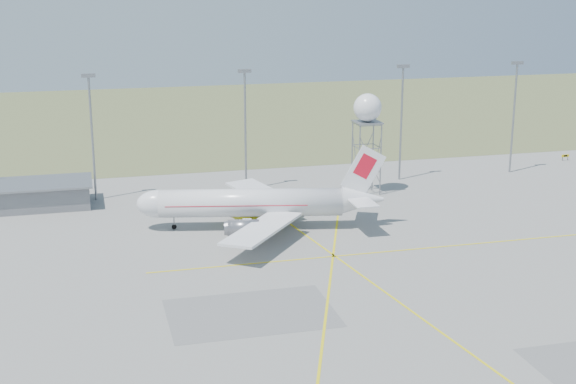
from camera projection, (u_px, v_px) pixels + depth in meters
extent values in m
plane|color=gray|center=(485.00, 353.00, 77.66)|extent=(400.00, 400.00, 0.00)
cube|color=#495C33|center=(226.00, 116.00, 208.46)|extent=(400.00, 120.00, 0.03)
cube|color=slate|center=(31.00, 196.00, 126.07)|extent=(18.00, 9.00, 3.60)
cube|color=gray|center=(30.00, 184.00, 125.56)|extent=(19.00, 10.00, 0.30)
cylinder|color=gray|center=(92.00, 139.00, 128.22)|extent=(0.36, 0.36, 20.00)
cube|color=gray|center=(88.00, 75.00, 125.56)|extent=(2.20, 0.50, 0.60)
cylinder|color=gray|center=(245.00, 132.00, 134.29)|extent=(0.36, 0.36, 20.00)
cube|color=gray|center=(245.00, 71.00, 131.62)|extent=(2.20, 0.50, 0.60)
cylinder|color=gray|center=(401.00, 124.00, 141.08)|extent=(0.36, 0.36, 20.00)
cube|color=gray|center=(403.00, 66.00, 138.41)|extent=(2.20, 0.50, 0.60)
cylinder|color=gray|center=(513.00, 119.00, 146.41)|extent=(0.36, 0.36, 20.00)
cube|color=gray|center=(518.00, 63.00, 143.75)|extent=(2.20, 0.50, 0.60)
cylinder|color=black|center=(562.00, 159.00, 158.17)|extent=(0.10, 0.10, 0.80)
cylinder|color=black|center=(568.00, 158.00, 158.46)|extent=(0.10, 0.10, 0.80)
cube|color=yellow|center=(565.00, 156.00, 158.17)|extent=(1.60, 0.15, 0.50)
cube|color=black|center=(566.00, 156.00, 158.09)|extent=(0.80, 0.03, 0.30)
cylinder|color=silver|center=(251.00, 203.00, 114.98)|extent=(26.48, 9.46, 4.03)
ellipsoid|color=silver|center=(159.00, 204.00, 114.45)|extent=(7.16, 5.30, 4.03)
cube|color=black|center=(150.00, 200.00, 114.24)|extent=(1.96, 2.49, 0.98)
cone|color=silver|center=(363.00, 199.00, 115.55)|extent=(6.76, 5.22, 4.03)
cube|color=silver|center=(363.00, 171.00, 114.44)|extent=(6.38, 1.66, 7.59)
cube|color=red|center=(365.00, 166.00, 114.27)|extent=(3.47, 1.07, 3.89)
cube|color=silver|center=(356.00, 190.00, 118.51)|extent=(4.32, 6.10, 0.18)
cube|color=silver|center=(362.00, 202.00, 112.29)|extent=(4.32, 6.10, 0.18)
cube|color=silver|center=(261.00, 193.00, 124.05)|extent=(8.56, 16.82, 0.36)
cube|color=silver|center=(262.00, 229.00, 106.55)|extent=(13.77, 15.68, 0.36)
cylinder|color=slate|center=(244.00, 204.00, 121.08)|extent=(4.63, 3.16, 2.32)
cylinder|color=slate|center=(244.00, 228.00, 109.80)|extent=(4.63, 3.16, 2.32)
cube|color=red|center=(237.00, 202.00, 114.87)|extent=(20.57, 8.23, 0.12)
cylinder|color=black|center=(174.00, 226.00, 115.41)|extent=(0.84, 0.84, 0.91)
cube|color=black|center=(265.00, 225.00, 115.94)|extent=(2.26, 6.13, 0.91)
cylinder|color=gray|center=(265.00, 222.00, 115.82)|extent=(0.29, 0.29, 1.82)
cylinder|color=gray|center=(359.00, 161.00, 131.07)|extent=(0.22, 0.22, 12.05)
cylinder|color=gray|center=(381.00, 160.00, 131.97)|extent=(0.22, 0.22, 12.05)
cylinder|color=gray|center=(373.00, 155.00, 135.43)|extent=(0.22, 0.22, 12.05)
cylinder|color=gray|center=(352.00, 156.00, 134.53)|extent=(0.22, 0.22, 12.05)
cube|color=gray|center=(367.00, 122.00, 131.68)|extent=(4.31, 4.31, 0.23)
sphere|color=silver|center=(368.00, 108.00, 131.05)|extent=(4.63, 4.63, 4.63)
cube|color=gold|center=(263.00, 207.00, 118.97)|extent=(9.99, 5.47, 2.32)
cube|color=gold|center=(283.00, 198.00, 120.31)|extent=(3.20, 3.50, 1.48)
cube|color=black|center=(288.00, 197.00, 120.64)|extent=(0.80, 2.68, 1.06)
cube|color=gray|center=(257.00, 199.00, 118.11)|extent=(5.75, 3.79, 0.42)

